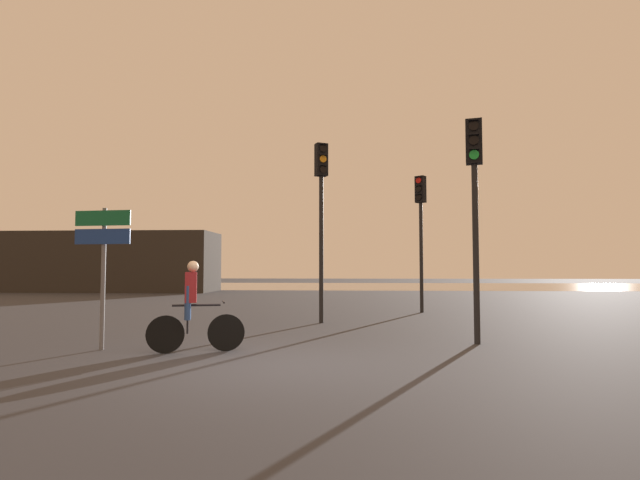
{
  "coord_description": "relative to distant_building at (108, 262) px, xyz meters",
  "views": [
    {
      "loc": [
        1.22,
        -7.64,
        1.5
      ],
      "look_at": [
        0.5,
        5.0,
        2.2
      ],
      "focal_mm": 28.0,
      "sensor_mm": 36.0,
      "label": 1
    }
  ],
  "objects": [
    {
      "name": "traffic_light_far_right",
      "position": [
        17.57,
        -13.69,
        1.33
      ],
      "size": [
        0.4,
        0.42,
        4.59
      ],
      "rotation": [
        0.0,
        0.0,
        2.52
      ],
      "color": "black",
      "rests_on": "ground"
    },
    {
      "name": "direction_sign_post",
      "position": [
        10.62,
        -21.68,
        -0.06
      ],
      "size": [
        1.1,
        0.17,
        2.6
      ],
      "rotation": [
        0.0,
        0.0,
        3.04
      ],
      "color": "slate",
      "rests_on": "ground"
    },
    {
      "name": "traffic_light_center",
      "position": [
        14.39,
        -17.02,
        1.54
      ],
      "size": [
        0.39,
        0.41,
        4.92
      ],
      "rotation": [
        0.0,
        0.0,
        3.58
      ],
      "color": "black",
      "rests_on": "ground"
    },
    {
      "name": "ground_plane",
      "position": [
        13.91,
        -22.95,
        -1.85
      ],
      "size": [
        120.0,
        120.0,
        0.0
      ],
      "primitive_type": "plane",
      "color": "#333338"
    },
    {
      "name": "traffic_light_near_right",
      "position": [
        17.65,
        -20.56,
        1.26
      ],
      "size": [
        0.37,
        0.39,
        4.47
      ],
      "rotation": [
        0.0,
        0.0,
        2.89
      ],
      "color": "black",
      "rests_on": "ground"
    },
    {
      "name": "water_strip",
      "position": [
        13.91,
        10.0,
        -1.85
      ],
      "size": [
        80.0,
        16.0,
        0.01
      ],
      "primitive_type": "cube",
      "color": "gray",
      "rests_on": "ground"
    },
    {
      "name": "cyclist",
      "position": [
        12.36,
        -21.82,
        -1.03
      ],
      "size": [
        1.65,
        0.62,
        1.62
      ],
      "rotation": [
        0.0,
        0.0,
        -1.29
      ],
      "color": "black",
      "rests_on": "ground"
    },
    {
      "name": "distant_building",
      "position": [
        0.0,
        0.0,
        0.0
      ],
      "size": [
        13.42,
        4.0,
        3.7
      ],
      "primitive_type": "cube",
      "color": "#2D2823",
      "rests_on": "ground"
    }
  ]
}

